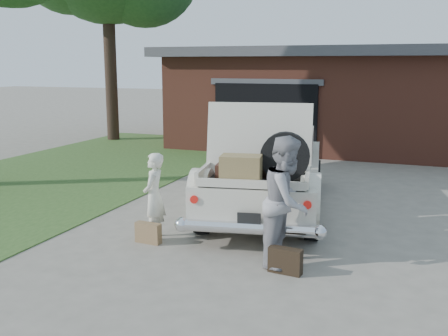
% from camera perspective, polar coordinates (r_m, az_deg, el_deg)
% --- Properties ---
extents(ground, '(90.00, 90.00, 0.00)m').
position_cam_1_polar(ground, '(8.39, -1.49, -8.15)').
color(ground, gray).
rests_on(ground, ground).
extents(grass_strip, '(6.00, 16.00, 0.02)m').
position_cam_1_polar(grass_strip, '(13.67, -18.21, -1.01)').
color(grass_strip, '#2D4C1E').
rests_on(grass_strip, ground).
extents(house, '(12.80, 7.80, 3.30)m').
position_cam_1_polar(house, '(18.92, 14.89, 7.54)').
color(house, brown).
rests_on(house, ground).
extents(sedan, '(2.95, 5.54, 2.17)m').
position_cam_1_polar(sedan, '(10.13, 4.73, -0.21)').
color(sedan, beige).
rests_on(sedan, ground).
extents(woman_left, '(0.43, 0.57, 1.41)m').
position_cam_1_polar(woman_left, '(8.47, -7.63, -3.07)').
color(woman_left, silver).
rests_on(woman_left, ground).
extents(woman_right, '(0.79, 0.96, 1.83)m').
position_cam_1_polar(woman_right, '(7.34, 6.89, -3.61)').
color(woman_right, gray).
rests_on(woman_right, ground).
extents(suitcase_left, '(0.43, 0.17, 0.33)m').
position_cam_1_polar(suitcase_left, '(8.42, -8.25, -7.01)').
color(suitcase_left, olive).
rests_on(suitcase_left, ground).
extents(suitcase_right, '(0.47, 0.20, 0.35)m').
position_cam_1_polar(suitcase_right, '(7.23, 6.69, -10.00)').
color(suitcase_right, black).
rests_on(suitcase_right, ground).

